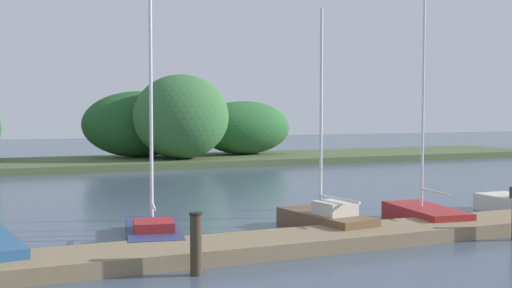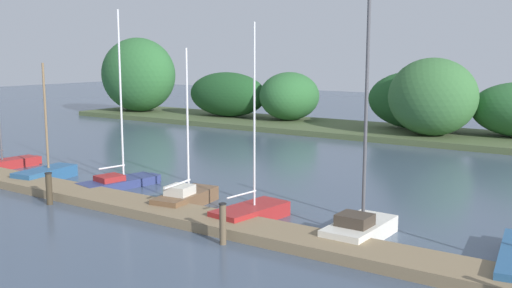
# 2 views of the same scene
# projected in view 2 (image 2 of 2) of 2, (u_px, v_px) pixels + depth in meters

# --- Properties ---
(dock_pier) EXTENTS (27.55, 1.80, 0.35)m
(dock_pier) POSITION_uv_depth(u_px,v_px,m) (150.00, 209.00, 21.61)
(dock_pier) COLOR #847051
(dock_pier) RESTS_ON ground
(far_shore) EXTENTS (59.99, 8.00, 7.28)m
(far_shore) POSITION_uv_depth(u_px,v_px,m) (270.00, 93.00, 47.51)
(far_shore) COLOR #4C5B38
(far_shore) RESTS_ON ground
(sailboat_0) EXTENTS (1.35, 4.44, 6.77)m
(sailboat_0) POSITION_uv_depth(u_px,v_px,m) (0.00, 163.00, 29.73)
(sailboat_0) COLOR maroon
(sailboat_0) RESTS_ON ground
(sailboat_1) EXTENTS (1.63, 3.33, 5.43)m
(sailboat_1) POSITION_uv_depth(u_px,v_px,m) (47.00, 173.00, 27.23)
(sailboat_1) COLOR #285684
(sailboat_1) RESTS_ON ground
(sailboat_2) EXTENTS (1.91, 3.92, 7.72)m
(sailboat_2) POSITION_uv_depth(u_px,v_px,m) (120.00, 180.00, 25.81)
(sailboat_2) COLOR navy
(sailboat_2) RESTS_ON ground
(sailboat_3) EXTENTS (1.61, 3.41, 6.07)m
(sailboat_3) POSITION_uv_depth(u_px,v_px,m) (187.00, 196.00, 22.62)
(sailboat_3) COLOR brown
(sailboat_3) RESTS_ON ground
(sailboat_4) EXTENTS (1.64, 3.29, 6.93)m
(sailboat_4) POSITION_uv_depth(u_px,v_px,m) (253.00, 211.00, 20.70)
(sailboat_4) COLOR maroon
(sailboat_4) RESTS_ON ground
(sailboat_5) EXTENTS (1.41, 3.25, 8.38)m
(sailboat_5) POSITION_uv_depth(u_px,v_px,m) (361.00, 225.00, 18.60)
(sailboat_5) COLOR silver
(sailboat_5) RESTS_ON ground
(mooring_piling_1) EXTENTS (0.27, 0.27, 1.27)m
(mooring_piling_1) POSITION_uv_depth(u_px,v_px,m) (49.00, 188.00, 22.78)
(mooring_piling_1) COLOR #3D3323
(mooring_piling_1) RESTS_ON ground
(mooring_piling_2) EXTENTS (0.24, 0.24, 1.32)m
(mooring_piling_2) POSITION_uv_depth(u_px,v_px,m) (223.00, 224.00, 18.01)
(mooring_piling_2) COLOR brown
(mooring_piling_2) RESTS_ON ground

